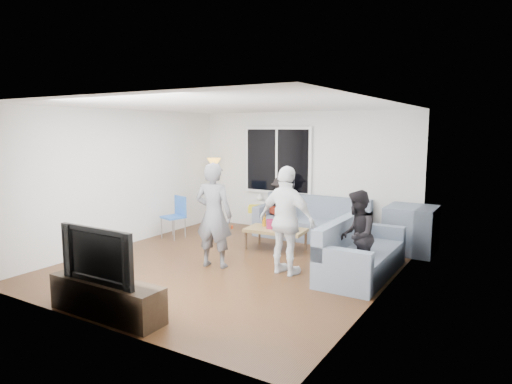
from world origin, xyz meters
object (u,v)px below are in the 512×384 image
Objects in this scene: spectator_right at (357,236)px; television at (104,253)px; player_right at (287,221)px; tv_console at (107,298)px; spectator_back at (282,206)px; sofa_back_section at (311,218)px; floor_lamp at (214,192)px; coffee_table at (276,239)px; player_left at (214,215)px; sofa_right_section at (362,248)px; side_chair at (173,218)px.

television is at bearing -50.63° from spectator_right.
player_right reaches higher than tv_console.
spectator_back is (-2.31, 2.01, -0.06)m from spectator_right.
floor_lamp is at bearing 179.31° from sofa_back_section.
spectator_right is (1.02, 0.28, -0.17)m from player_right.
television is at bearing -96.38° from sofa_back_section.
coffee_table is 0.65× the size of player_right.
player_left is at bearing -88.98° from spectator_right.
spectator_right is (4.07, -2.01, -0.10)m from floor_lamp.
sofa_back_section is 1.15m from coffee_table.
player_left reaches higher than coffee_table.
player_left is 2.57m from spectator_back.
spectator_right is 3.06m from spectator_back.
player_left is 1.21m from player_right.
coffee_table is (-1.83, 0.58, -0.22)m from sofa_right_section.
player_right reaches higher than sofa_right_section.
spectator_right is at bearing -26.29° from floor_lamp.
side_chair is at bearing -42.74° from player_left.
television is at bearing -42.61° from side_chair.
spectator_back is at bearing 91.88° from television.
television is at bearing -68.22° from floor_lamp.
sofa_right_section is 1.19× the size of player_right.
floor_lamp is 3.82m from player_right.
floor_lamp is (-4.07, 1.72, 0.36)m from sofa_right_section.
player_left reaches higher than side_chair.
sofa_back_section is 1.47× the size of floor_lamp.
tv_console is (-2.15, -2.79, -0.46)m from spectator_right.
side_chair is 4.12m from spectator_right.
sofa_back_section is 1.99× the size of television.
television is (0.05, -2.24, -0.08)m from player_left.
television is (0.00, 0.00, 0.55)m from tv_console.
spectator_back is at bearing 0.01° from floor_lamp.
side_chair is at bearing 119.68° from tv_console.
sofa_back_section is 1.37× the size of player_right.
tv_console is at bearing -68.22° from floor_lamp.
player_right reaches higher than television.
sofa_back_section is 1.15× the size of sofa_right_section.
side_chair is at bearing -111.04° from spectator_right.
tv_console is at bearing 145.08° from sofa_right_section.
coffee_table is 2.58m from floor_lamp.
player_right is 1.24× the size of spectator_right.
television is (-0.32, -3.66, 0.57)m from coffee_table.
spectator_back is (-2.31, 1.72, 0.20)m from sofa_right_section.
sofa_right_section is 4.43m from floor_lamp.
sofa_right_section is 0.39m from spectator_right.
floor_lamp is 5.17m from television.
sofa_right_section reaches higher than tv_console.
spectator_back is (1.76, 0.00, -0.16)m from floor_lamp.
floor_lamp reaches higher than coffee_table.
spectator_back is (-1.29, 2.29, -0.22)m from player_right.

